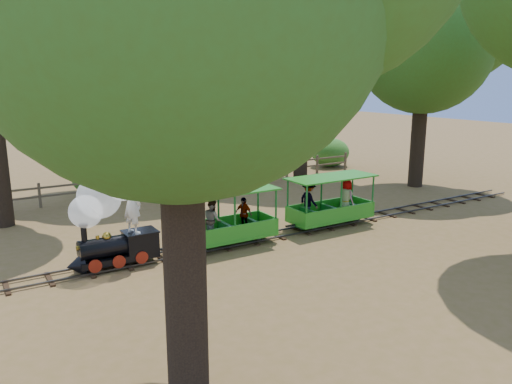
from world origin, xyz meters
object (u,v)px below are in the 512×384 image
fence (199,176)px  carriage_rear (328,204)px  carriage_front (226,223)px  locomotive (109,211)px

fence → carriage_rear: bearing=-81.9°
carriage_front → fence: (2.88, 8.01, -0.16)m
carriage_front → fence: 8.51m
carriage_front → locomotive: bearing=178.9°
carriage_rear → fence: size_ratio=0.18×
locomotive → carriage_rear: (7.50, -0.04, -0.80)m
fence → locomotive: bearing=-128.7°
carriage_front → carriage_rear: bearing=0.3°
carriage_front → fence: size_ratio=0.18×
carriage_rear → fence: carriage_rear is taller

